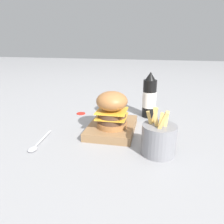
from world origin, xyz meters
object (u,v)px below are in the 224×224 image
Objects in this scene: ketchup_bottle at (149,97)px; side_bowl at (112,106)px; spoon at (36,145)px; serving_board at (112,127)px; fries_basket at (159,139)px; burger at (112,109)px.

side_bowl is (-0.04, -0.18, -0.07)m from ketchup_bottle.
ketchup_bottle is at bearing 78.32° from side_bowl.
side_bowl is at bearing 152.82° from spoon.
ketchup_bottle is (-0.20, 0.13, 0.08)m from serving_board.
fries_basket is at bearing 30.96° from side_bowl.
ketchup_bottle reaches higher than burger.
fries_basket is at bearing 7.58° from ketchup_bottle.
fries_basket reaches higher than spoon.
ketchup_bottle is 1.24× the size of spoon.
side_bowl is at bearing -168.30° from serving_board.
serving_board is 1.75× the size of burger.
ketchup_bottle is at bearing 149.97° from burger.
side_bowl is 0.46m from spoon.
serving_board is 0.29m from spoon.
burger is at bearing -30.03° from ketchup_bottle.
side_bowl reaches higher than spoon.
side_bowl is (-0.24, -0.05, 0.01)m from serving_board.
spoon is at bearing -51.10° from serving_board.
fries_basket is at bearing 55.61° from burger.
fries_basket is 1.38× the size of side_bowl.
burger is 0.81× the size of spoon.
burger reaches higher than serving_board.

